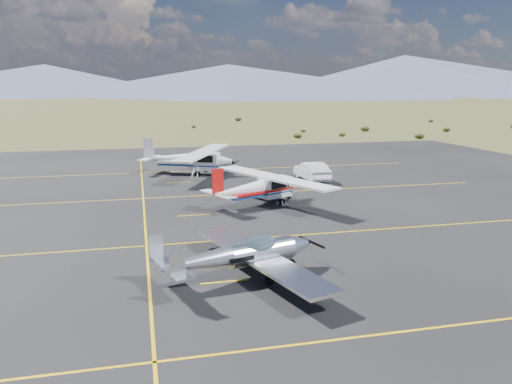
{
  "coord_description": "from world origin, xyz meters",
  "views": [
    {
      "loc": [
        -6.15,
        -22.36,
        7.8
      ],
      "look_at": [
        0.57,
        6.04,
        1.6
      ],
      "focal_mm": 35.0,
      "sensor_mm": 36.0,
      "label": 1
    }
  ],
  "objects_px": {
    "aircraft_cessna": "(260,187)",
    "aircraft_plain": "(189,159)",
    "aircraft_low_wing": "(244,255)",
    "sedan": "(312,171)"
  },
  "relations": [
    {
      "from": "aircraft_low_wing",
      "to": "sedan",
      "type": "bearing_deg",
      "value": 46.49
    },
    {
      "from": "aircraft_low_wing",
      "to": "aircraft_cessna",
      "type": "bearing_deg",
      "value": 56.44
    },
    {
      "from": "aircraft_low_wing",
      "to": "aircraft_plain",
      "type": "relative_size",
      "value": 0.78
    },
    {
      "from": "aircraft_plain",
      "to": "sedan",
      "type": "distance_m",
      "value": 11.16
    },
    {
      "from": "aircraft_cessna",
      "to": "sedan",
      "type": "xyz_separation_m",
      "value": [
        6.39,
        7.68,
        -0.45
      ]
    },
    {
      "from": "aircraft_cessna",
      "to": "aircraft_plain",
      "type": "bearing_deg",
      "value": 79.53
    },
    {
      "from": "aircraft_low_wing",
      "to": "aircraft_cessna",
      "type": "xyz_separation_m",
      "value": [
        3.76,
        12.48,
        0.25
      ]
    },
    {
      "from": "aircraft_low_wing",
      "to": "aircraft_cessna",
      "type": "relative_size",
      "value": 0.9
    },
    {
      "from": "aircraft_low_wing",
      "to": "aircraft_plain",
      "type": "distance_m",
      "value": 25.53
    },
    {
      "from": "aircraft_low_wing",
      "to": "aircraft_cessna",
      "type": "height_order",
      "value": "aircraft_cessna"
    }
  ]
}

